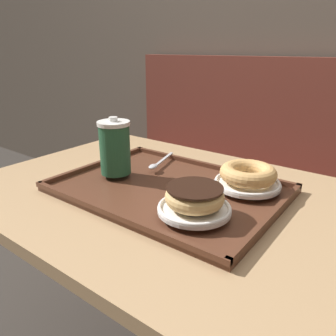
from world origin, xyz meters
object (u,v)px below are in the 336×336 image
(donut_plain, at_px, (248,173))
(spoon, at_px, (157,164))
(donut_chocolate_glazed, at_px, (195,196))
(coffee_cup_front, at_px, (115,147))

(donut_plain, relative_size, spoon, 0.84)
(donut_chocolate_glazed, distance_m, spoon, 0.29)
(coffee_cup_front, height_order, spoon, coffee_cup_front)
(coffee_cup_front, relative_size, donut_plain, 1.11)
(coffee_cup_front, xyz_separation_m, spoon, (0.05, 0.11, -0.07))
(coffee_cup_front, relative_size, donut_chocolate_glazed, 1.24)
(donut_chocolate_glazed, bearing_deg, donut_plain, 80.70)
(coffee_cup_front, distance_m, donut_plain, 0.35)
(coffee_cup_front, bearing_deg, spoon, 64.72)
(donut_chocolate_glazed, bearing_deg, coffee_cup_front, 167.94)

